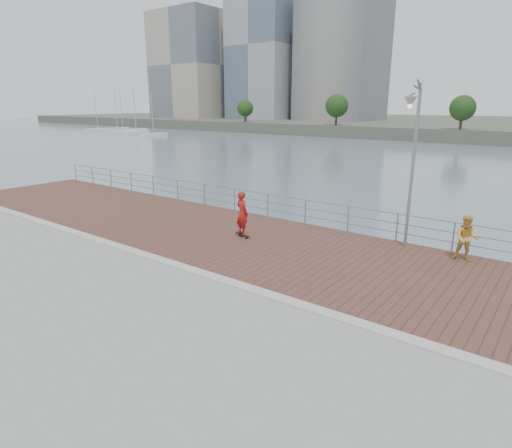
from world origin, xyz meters
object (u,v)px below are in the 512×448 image
Objects in this scene: street_lamp at (412,138)px; bystander at (466,238)px; guardrail at (326,212)px; skateboarder at (242,213)px.

bystander is at bearing 4.41° from street_lamp.
bystander reaches higher than guardrail.
skateboarder reaches higher than guardrail.
street_lamp reaches higher than guardrail.
street_lamp is 3.61× the size of bystander.
street_lamp is 3.86m from bystander.
guardrail is at bearing 161.17° from bystander.
guardrail is 24.74× the size of bystander.
guardrail is 6.85× the size of street_lamp.
street_lamp is 3.22× the size of skateboarder.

